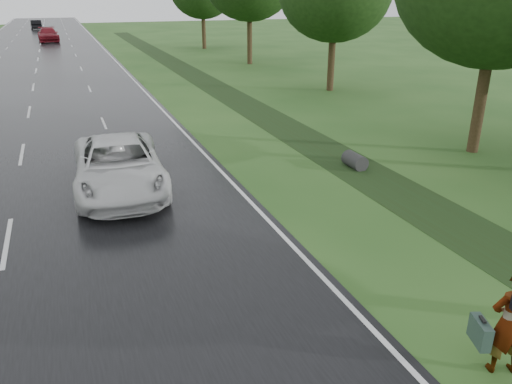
{
  "coord_description": "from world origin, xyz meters",
  "views": [
    {
      "loc": [
        1.88,
        -4.91,
        6.0
      ],
      "look_at": [
        6.08,
        6.0,
        1.3
      ],
      "focal_mm": 35.0,
      "sensor_mm": 36.0,
      "label": 1
    }
  ],
  "objects": [
    {
      "name": "white_pickup",
      "position": [
        3.21,
        10.71,
        0.85
      ],
      "size": [
        3.02,
        6.0,
        1.63
      ],
      "primitive_type": "imported",
      "rotation": [
        0.0,
        0.0,
        -0.06
      ],
      "color": "silver",
      "rests_on": "road"
    },
    {
      "name": "center_line",
      "position": [
        0.0,
        45.0,
        0.04
      ],
      "size": [
        0.12,
        180.0,
        0.01
      ],
      "primitive_type": "cube",
      "color": "silver",
      "rests_on": "road"
    },
    {
      "name": "far_car_red",
      "position": [
        1.0,
        67.07,
        0.9
      ],
      "size": [
        2.73,
        6.04,
        1.72
      ],
      "primitive_type": "imported",
      "rotation": [
        0.0,
        0.0,
        0.06
      ],
      "color": "maroon",
      "rests_on": "road"
    },
    {
      "name": "pedestrian",
      "position": [
        8.17,
        -0.09,
        1.0
      ],
      "size": [
        0.94,
        0.96,
        1.94
      ],
      "rotation": [
        0.0,
        0.0,
        2.8
      ],
      "color": "#A5998C",
      "rests_on": "ground"
    },
    {
      "name": "road",
      "position": [
        0.0,
        45.0,
        0.02
      ],
      "size": [
        14.0,
        180.0,
        0.04
      ],
      "primitive_type": "cube",
      "color": "black",
      "rests_on": "ground"
    },
    {
      "name": "far_car_dark",
      "position": [
        -1.0,
        91.52,
        0.81
      ],
      "size": [
        1.98,
        4.8,
        1.55
      ],
      "primitive_type": "imported",
      "rotation": [
        0.0,
        0.0,
        3.22
      ],
      "color": "black",
      "rests_on": "road"
    },
    {
      "name": "drainage_ditch",
      "position": [
        11.5,
        18.71,
        0.04
      ],
      "size": [
        2.2,
        120.0,
        0.56
      ],
      "color": "black",
      "rests_on": "ground"
    },
    {
      "name": "edge_stripe_east",
      "position": [
        6.75,
        45.0,
        0.04
      ],
      "size": [
        0.12,
        180.0,
        0.01
      ],
      "primitive_type": "cube",
      "color": "silver",
      "rests_on": "road"
    }
  ]
}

